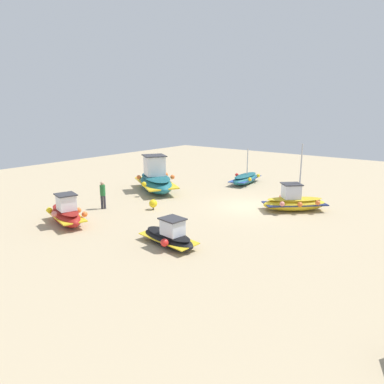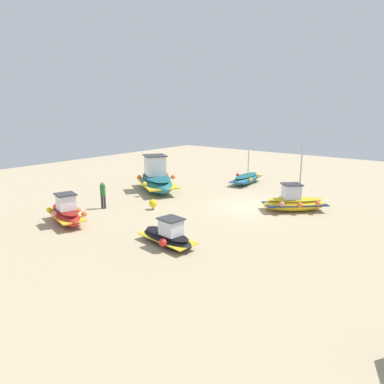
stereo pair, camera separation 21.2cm
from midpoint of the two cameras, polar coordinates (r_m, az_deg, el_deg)
name	(u,v)px [view 2 (the right image)]	position (r m, az deg, el deg)	size (l,w,h in m)	color
ground_plane	(249,207)	(22.54, 9.18, -2.35)	(51.37, 51.37, 0.00)	tan
fishing_boat_0	(156,180)	(26.44, -5.43, 1.94)	(4.52, 5.45, 2.61)	#1E6670
fishing_boat_1	(246,179)	(29.14, 8.71, 2.07)	(3.89, 1.85, 2.79)	#1E6670
fishing_boat_2	(167,236)	(16.21, -3.49, -6.90)	(1.80, 3.20, 1.34)	black
fishing_boat_3	(66,213)	(20.08, -18.92, -3.17)	(2.09, 3.51, 1.68)	maroon
fishing_boat_4	(294,202)	(22.22, 16.00, -1.52)	(3.62, 3.71, 3.98)	gold
person_walking	(103,193)	(22.33, -13.55, -0.14)	(0.32, 0.32, 1.68)	#2D2D38
mooring_buoy_0	(153,203)	(21.76, -5.85, -1.79)	(0.49, 0.49, 0.62)	#3F3F42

